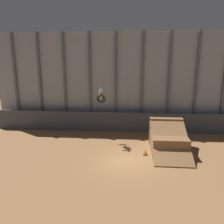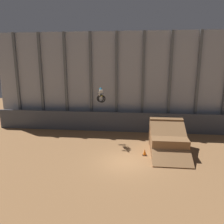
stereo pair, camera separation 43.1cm
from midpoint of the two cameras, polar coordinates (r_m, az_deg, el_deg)
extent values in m
plane|color=#996B42|center=(18.04, 3.09, -12.92)|extent=(60.00, 60.00, 0.00)
cube|color=#A3A8B2|center=(25.76, 3.96, 7.87)|extent=(32.00, 0.12, 11.29)
cube|color=slate|center=(29.21, -24.22, 7.36)|extent=(0.28, 0.28, 11.29)
cube|color=slate|center=(27.86, -18.70, 7.60)|extent=(0.28, 0.28, 11.29)
cube|color=slate|center=(26.80, -12.68, 7.78)|extent=(0.28, 0.28, 11.29)
cube|color=slate|center=(26.04, -6.23, 7.87)|extent=(0.28, 0.28, 11.29)
cube|color=slate|center=(25.63, 0.52, 7.87)|extent=(0.28, 0.28, 11.29)
cube|color=slate|center=(25.58, 7.39, 7.76)|extent=(0.28, 0.28, 11.29)
cube|color=slate|center=(25.88, 14.18, 7.54)|extent=(0.28, 0.28, 11.29)
cube|color=slate|center=(26.53, 20.73, 7.23)|extent=(0.28, 0.28, 11.29)
cube|color=slate|center=(27.51, 26.87, 6.85)|extent=(0.28, 0.28, 11.29)
cube|color=#474C56|center=(25.23, 3.75, -2.65)|extent=(31.36, 0.20, 2.27)
cube|color=olive|center=(20.52, 13.83, -7.69)|extent=(3.07, 3.64, 1.56)
cube|color=olive|center=(21.83, 13.29, -4.98)|extent=(3.13, 0.50, 2.60)
cube|color=#996B42|center=(19.63, 14.25, -7.05)|extent=(3.13, 5.29, 2.77)
torus|color=black|center=(22.11, -3.67, 3.54)|extent=(0.76, 0.38, 0.74)
torus|color=black|center=(20.72, -3.26, 3.44)|extent=(0.76, 0.38, 0.74)
cube|color=#B7B7BC|center=(21.36, -3.47, 3.81)|extent=(0.31, 0.58, 0.35)
cube|color=yellow|center=(21.53, -3.53, 4.35)|extent=(0.31, 0.50, 0.30)
cube|color=black|center=(21.13, -3.42, 4.39)|extent=(0.30, 0.59, 0.19)
cube|color=yellow|center=(20.62, -3.25, 4.16)|extent=(0.23, 0.39, 0.11)
cylinder|color=#B7B7BC|center=(21.93, -3.64, 4.15)|extent=(0.14, 0.32, 0.51)
cylinder|color=black|center=(21.89, -3.64, 4.78)|extent=(0.62, 0.28, 0.04)
cube|color=silver|center=(21.33, -3.50, 5.15)|extent=(0.34, 0.33, 0.52)
sphere|color=#2393CC|center=(21.43, -3.55, 6.00)|extent=(0.33, 0.35, 0.29)
cylinder|color=silver|center=(21.38, -3.82, 4.44)|extent=(0.20, 0.40, 0.37)
cylinder|color=silver|center=(21.40, -3.17, 4.46)|extent=(0.20, 0.40, 0.37)
cylinder|color=silver|center=(21.55, -3.99, 5.19)|extent=(0.20, 0.50, 0.31)
cylinder|color=silver|center=(21.58, -3.14, 5.21)|extent=(0.20, 0.50, 0.31)
cube|color=black|center=(19.45, 8.07, -11.02)|extent=(0.36, 0.36, 0.03)
cone|color=orange|center=(19.34, 8.09, -10.23)|extent=(0.28, 0.28, 0.55)
camera|label=1|loc=(0.22, -90.57, -0.13)|focal=35.00mm
camera|label=2|loc=(0.22, 89.43, 0.13)|focal=35.00mm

